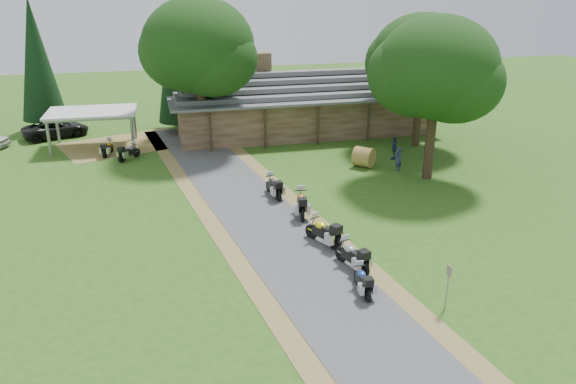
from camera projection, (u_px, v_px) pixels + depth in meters
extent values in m
plane|color=#2B5718|center=(315.00, 281.00, 23.22)|extent=(120.00, 120.00, 0.00)
plane|color=#474649|center=(281.00, 241.00, 26.73)|extent=(51.95, 51.95, 0.00)
imported|color=black|center=(55.00, 125.00, 43.80)|extent=(4.03, 5.76, 2.03)
imported|color=navy|center=(398.00, 157.00, 36.10)|extent=(0.68, 0.62, 1.95)
imported|color=navy|center=(429.00, 146.00, 38.54)|extent=(0.59, 0.47, 1.87)
imported|color=navy|center=(394.00, 146.00, 38.49)|extent=(0.57, 0.64, 1.85)
cylinder|color=olive|center=(364.00, 157.00, 37.07)|extent=(1.78, 1.78, 1.31)
cone|color=black|center=(177.00, 60.00, 43.74)|extent=(3.48, 3.48, 11.45)
cone|color=black|center=(38.00, 65.00, 44.58)|extent=(3.45, 3.45, 10.49)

